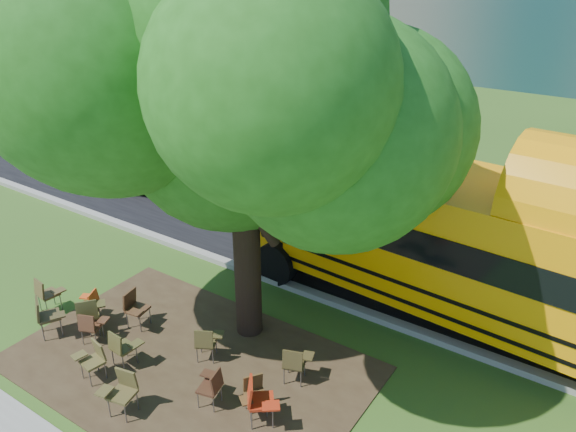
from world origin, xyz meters
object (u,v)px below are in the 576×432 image
Objects in this scene: chair_8 at (89,312)px; chair_1 at (46,314)px; chair_12 at (254,392)px; bg_car_red at (253,137)px; chair_10 at (134,306)px; black_car at (171,171)px; bg_car_white at (9,86)px; chair_0 at (46,292)px; chair_9 at (90,303)px; chair_4 at (122,346)px; chair_11 at (207,341)px; bg_car_silver at (115,115)px; pedestrian_a at (121,96)px; chair_6 at (212,384)px; pedestrian_b at (111,92)px; chair_5 at (122,388)px; main_tree at (241,89)px; school_bus at (562,271)px; chair_3 at (93,357)px; chair_13 at (295,362)px; chair_7 at (258,398)px; chair_2 at (91,325)px.

chair_1 is at bearing 166.38° from chair_8.
bg_car_red reaches higher than chair_12.
chair_10 is 7.57m from black_car.
chair_0 is at bearing -122.77° from bg_car_white.
chair_9 is 7.39m from black_car.
chair_11 is (1.26, 1.06, -0.02)m from chair_4.
chair_4 is at bearing 35.12° from chair_1.
chair_0 is 0.98m from chair_1.
pedestrian_a reaches higher than bg_car_silver.
chair_4 is at bearing -170.39° from bg_car_red.
pedestrian_a reaches higher than chair_6.
chair_9 is at bearing -120.74° from bg_car_white.
chair_0 is 0.45× the size of pedestrian_b.
chair_8 is 0.18× the size of bg_car_white.
chair_8 is (0.69, 0.56, -0.02)m from chair_1.
chair_5 is at bearing -4.44° from pedestrian_b.
main_tree reaches higher than black_car.
chair_3 is (-7.05, -5.76, -1.38)m from school_bus.
chair_5 is 0.46× the size of pedestrian_b.
bg_car_red is at bearing 110.78° from chair_13.
bg_car_red is (-7.19, 9.70, -4.68)m from main_tree.
bg_car_red is at bearing 126.56° from main_tree.
chair_3 is 0.88× the size of chair_7.
bg_car_silver reaches higher than bg_car_white.
chair_12 is 0.17× the size of black_car.
chair_9 is 0.91× the size of chair_10.
pedestrian_a is (-15.91, 11.80, 0.45)m from chair_11.
main_tree reaches higher than chair_7.
chair_2 is at bearing -126.36° from chair_7.
bg_car_white is at bearing 178.70° from chair_1.
pedestrian_b is at bearing -88.64° from chair_12.
bg_car_white is (-22.15, 12.18, 0.22)m from chair_3.
pedestrian_a reaches higher than chair_13.
main_tree is 5.83m from chair_2.
chair_7 is 1.15× the size of chair_11.
chair_13 reaches higher than chair_9.
chair_9 is at bearing 160.10° from chair_11.
chair_12 is 0.18× the size of bg_car_red.
chair_0 reaches higher than chair_9.
chair_4 is at bearing -138.83° from school_bus.
chair_11 is 13.06m from bg_car_red.
main_tree reaches higher than school_bus.
school_bus is 14.17× the size of chair_1.
chair_11 is (2.06, 0.01, -0.05)m from chair_10.
chair_7 reaches higher than chair_6.
chair_6 is 0.41× the size of pedestrian_b.
black_car is 8.27m from bg_car_silver.
chair_3 is 1.01× the size of chair_11.
chair_3 is 1.68m from chair_10.
chair_3 is at bearing -36.85° from chair_12.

